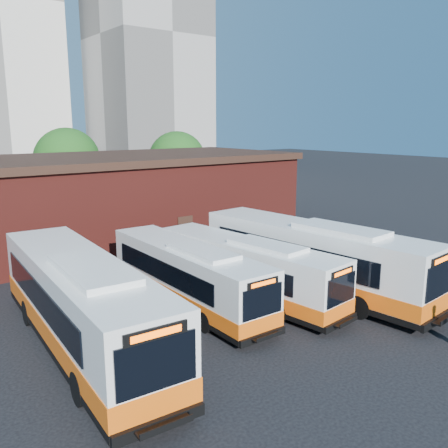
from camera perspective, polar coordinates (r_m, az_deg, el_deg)
ground at (r=21.53m, az=9.30°, el=-11.99°), size 220.00×220.00×0.00m
bus_west at (r=19.45m, az=-16.77°, el=-9.55°), size 3.72×14.06×3.79m
bus_midwest at (r=23.11m, az=-4.43°, el=-6.41°), size 2.53×11.50×3.12m
bus_mideast at (r=23.95m, az=2.67°, el=-5.72°), size 3.59×11.66×3.13m
bus_east at (r=25.25m, az=10.57°, el=-4.31°), size 4.00×13.94×3.75m
depot_building at (r=36.77m, az=-13.79°, el=3.10°), size 28.60×12.60×6.40m
tree_mid at (r=50.27m, az=-18.32°, el=7.22°), size 6.56×6.56×8.36m
tree_east at (r=52.33m, az=-5.66°, el=7.65°), size 6.24×6.24×7.96m
tower_right at (r=94.04m, az=-9.27°, el=21.36°), size 18.00×18.00×49.20m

